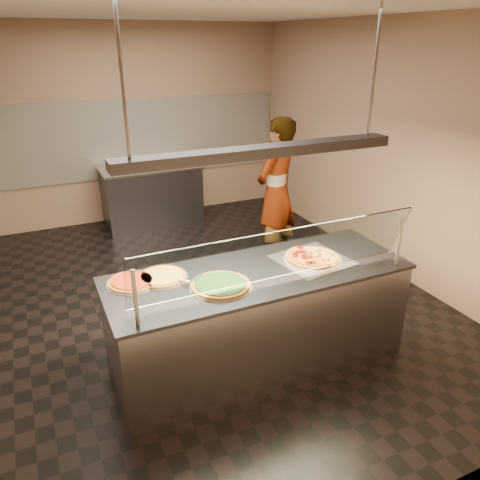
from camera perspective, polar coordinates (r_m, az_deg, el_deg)
name	(u,v)px	position (r m, az deg, el deg)	size (l,w,h in m)	color
ground	(198,299)	(5.44, -5.13, -7.17)	(5.00, 6.00, 0.02)	black
ceiling	(186,6)	(4.70, -6.58, 26.49)	(5.00, 6.00, 0.02)	silver
wall_back	(129,125)	(7.70, -13.42, 13.43)	(5.00, 0.02, 3.00)	#987962
wall_front	(400,316)	(2.42, 18.90, -8.81)	(5.00, 0.02, 3.00)	#987962
wall_right	(386,149)	(6.12, 17.40, 10.58)	(0.02, 6.00, 3.00)	#987962
tile_band	(130,139)	(7.71, -13.23, 11.94)	(4.90, 0.02, 1.20)	silver
serving_counter	(258,318)	(4.20, 2.25, -9.47)	(2.60, 0.94, 0.93)	#B7B7BC
sneeze_guard	(280,255)	(3.57, 4.92, -1.85)	(2.36, 0.18, 0.54)	#B7B7BC
perforated_tray	(312,259)	(4.21, 8.81, -2.32)	(0.66, 0.66, 0.01)	silver
half_pizza_pepperoni	(301,259)	(4.14, 7.48, -2.27)	(0.31, 0.51, 0.05)	brown
half_pizza_sausage	(323,255)	(4.26, 10.14, -1.79)	(0.31, 0.51, 0.04)	brown
pizza_spinach	(221,285)	(3.72, -2.37, -5.46)	(0.50, 0.50, 0.03)	silver
pizza_cheese	(162,276)	(3.91, -9.50, -4.35)	(0.43, 0.43, 0.03)	silver
pizza_tomato	(132,281)	(3.87, -13.05, -4.94)	(0.41, 0.41, 0.03)	silver
pizza_spatula	(190,279)	(3.79, -6.09, -4.81)	(0.28, 0.17, 0.02)	#B7B7BC
prep_table	(152,196)	(7.54, -10.65, 5.35)	(1.50, 0.74, 0.93)	#3C3C41
worker	(276,192)	(6.00, 4.45, 5.84)	(0.69, 0.45, 1.89)	#3F3A48
heat_lamp_housing	(261,152)	(3.62, 2.62, 10.72)	(2.30, 0.18, 0.08)	#3C3C41
lamp_rod_left	(122,81)	(3.21, -14.18, 18.33)	(0.02, 0.02, 1.01)	#B7B7BC
lamp_rod_right	(374,72)	(4.10, 16.06, 19.08)	(0.02, 0.02, 1.01)	#B7B7BC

